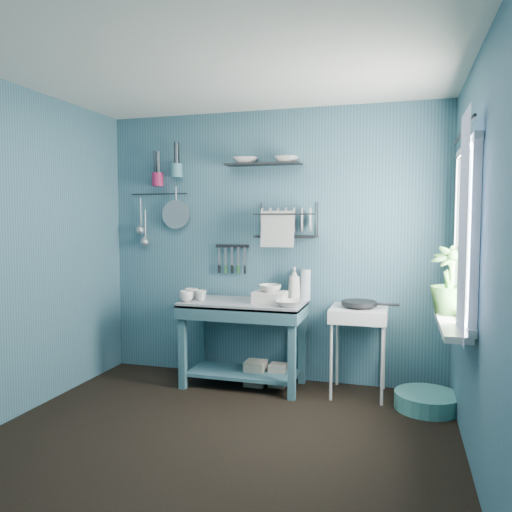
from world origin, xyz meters
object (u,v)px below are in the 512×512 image
(water_bottle, at_px, (306,285))
(storage_tin_large, at_px, (256,373))
(colander, at_px, (176,214))
(mug_mid, at_px, (201,295))
(storage_tin_small, at_px, (278,375))
(floor_basin, at_px, (427,401))
(mug_left, at_px, (186,296))
(wash_tub, at_px, (270,297))
(soap_bottle, at_px, (294,284))
(mug_right, at_px, (191,294))
(hotplate_stand, at_px, (358,351))
(work_counter, at_px, (243,344))
(utensil_cup_teal, at_px, (177,171))
(dish_rack, at_px, (286,220))
(utensil_cup_magenta, at_px, (158,180))
(frying_pan, at_px, (359,303))
(potted_plant, at_px, (450,280))

(water_bottle, height_order, storage_tin_large, water_bottle)
(colander, bearing_deg, mug_mid, -39.56)
(storage_tin_small, height_order, floor_basin, storage_tin_small)
(mug_left, xyz_separation_m, wash_tub, (0.73, 0.14, 0.00))
(water_bottle, bearing_deg, soap_bottle, -168.69)
(mug_right, relative_size, storage_tin_large, 0.56)
(mug_left, height_order, hotplate_stand, mug_left)
(work_counter, xyz_separation_m, wash_tub, (0.25, -0.02, 0.43))
(utensil_cup_teal, xyz_separation_m, storage_tin_large, (0.85, -0.19, -1.85))
(soap_bottle, relative_size, floor_basin, 0.59)
(water_bottle, bearing_deg, dish_rack, -168.72)
(mug_mid, bearing_deg, hotplate_stand, 5.11)
(utensil_cup_magenta, bearing_deg, wash_tub, -12.03)
(mug_mid, relative_size, utensil_cup_teal, 0.77)
(mug_left, distance_m, colander, 0.89)
(frying_pan, height_order, floor_basin, frying_pan)
(utensil_cup_magenta, xyz_separation_m, storage_tin_large, (1.05, -0.19, -1.77))
(mug_right, distance_m, frying_pan, 1.51)
(dish_rack, bearing_deg, hotplate_stand, -6.07)
(mug_mid, distance_m, potted_plant, 2.11)
(wash_tub, xyz_separation_m, frying_pan, (0.76, 0.08, -0.03))
(utensil_cup_magenta, relative_size, floor_basin, 0.26)
(wash_tub, distance_m, storage_tin_small, 0.73)
(wash_tub, xyz_separation_m, dish_rack, (0.10, 0.21, 0.67))
(soap_bottle, bearing_deg, water_bottle, 11.31)
(mug_mid, xyz_separation_m, storage_tin_small, (0.68, 0.14, -0.71))
(mug_left, relative_size, utensil_cup_teal, 0.95)
(mug_mid, height_order, hotplate_stand, mug_mid)
(utensil_cup_magenta, xyz_separation_m, colander, (0.17, 0.03, -0.34))
(mug_left, distance_m, floor_basin, 2.18)
(wash_tub, height_order, utensil_cup_magenta, utensil_cup_magenta)
(hotplate_stand, bearing_deg, storage_tin_large, 174.64)
(mug_left, xyz_separation_m, potted_plant, (2.15, -0.31, 0.25))
(water_bottle, height_order, utensil_cup_magenta, utensil_cup_magenta)
(mug_right, height_order, water_bottle, water_bottle)
(storage_tin_small, bearing_deg, mug_mid, -168.37)
(floor_basin, bearing_deg, hotplate_stand, 161.02)
(work_counter, distance_m, wash_tub, 0.50)
(mug_right, distance_m, storage_tin_small, 1.08)
(floor_basin, bearing_deg, mug_right, 176.50)
(wash_tub, xyz_separation_m, colander, (-1.02, 0.29, 0.73))
(mug_right, relative_size, storage_tin_small, 0.61)
(work_counter, relative_size, mug_left, 8.81)
(work_counter, xyz_separation_m, mug_mid, (-0.38, -0.06, 0.43))
(mug_mid, bearing_deg, wash_tub, 3.63)
(mug_mid, distance_m, storage_tin_large, 0.86)
(mug_mid, distance_m, soap_bottle, 0.85)
(frying_pan, xyz_separation_m, dish_rack, (-0.66, 0.12, 0.70))
(potted_plant, bearing_deg, storage_tin_large, 161.53)
(work_counter, bearing_deg, mug_right, 170.00)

